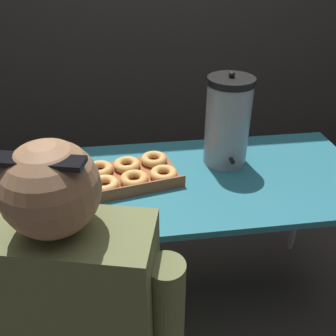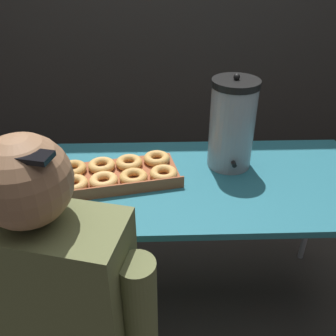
# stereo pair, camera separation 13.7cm
# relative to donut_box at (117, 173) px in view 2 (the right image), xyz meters

# --- Properties ---
(ground_plane) EXTENTS (12.00, 12.00, 0.00)m
(ground_plane) POSITION_rel_donut_box_xyz_m (0.30, -0.02, -0.79)
(ground_plane) COLOR #3D3833
(folding_table) EXTENTS (1.52, 0.68, 0.77)m
(folding_table) POSITION_rel_donut_box_xyz_m (0.30, -0.02, -0.07)
(folding_table) COLOR #236675
(folding_table) RESTS_ON ground
(donut_box) EXTENTS (0.55, 0.36, 0.05)m
(donut_box) POSITION_rel_donut_box_xyz_m (0.00, 0.00, 0.00)
(donut_box) COLOR brown
(donut_box) RESTS_ON folding_table
(coffee_urn) EXTENTS (0.20, 0.22, 0.41)m
(coffee_urn) POSITION_rel_donut_box_xyz_m (0.49, 0.10, 0.17)
(coffee_urn) COLOR #939399
(coffee_urn) RESTS_ON folding_table
(cell_phone) EXTENTS (0.12, 0.15, 0.01)m
(cell_phone) POSITION_rel_donut_box_xyz_m (-0.35, -0.15, -0.02)
(cell_phone) COLOR black
(cell_phone) RESTS_ON folding_table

